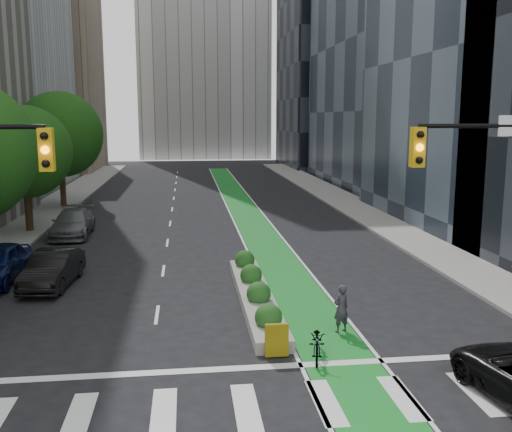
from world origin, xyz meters
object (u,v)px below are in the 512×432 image
object	(u,v)px
cyclist	(341,309)
parked_car_left_far	(73,223)
median_planter	(255,292)
bicycle	(317,342)
parked_car_left_mid	(53,269)

from	to	relation	value
cyclist	parked_car_left_far	size ratio (longest dim) A/B	0.30
median_planter	bicycle	bearing A→B (deg)	-77.54
cyclist	parked_car_left_far	distance (m)	20.79
parked_car_left_far	parked_car_left_mid	bearing A→B (deg)	-84.94
parked_car_left_mid	parked_car_left_far	bearing A→B (deg)	101.47
bicycle	cyclist	distance (m)	2.30
median_planter	cyclist	size ratio (longest dim) A/B	6.27
cyclist	parked_car_left_far	world-z (taller)	cyclist
median_planter	cyclist	bearing A→B (deg)	-55.18
bicycle	parked_car_left_far	world-z (taller)	parked_car_left_far
median_planter	bicycle	xyz separation A→B (m)	(1.19, -5.39, 0.11)
bicycle	parked_car_left_mid	world-z (taller)	parked_car_left_mid
median_planter	cyclist	xyz separation A→B (m)	(2.42, -3.49, 0.45)
bicycle	parked_car_left_mid	xyz separation A→B (m)	(-9.39, 8.48, 0.26)
median_planter	bicycle	distance (m)	5.53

